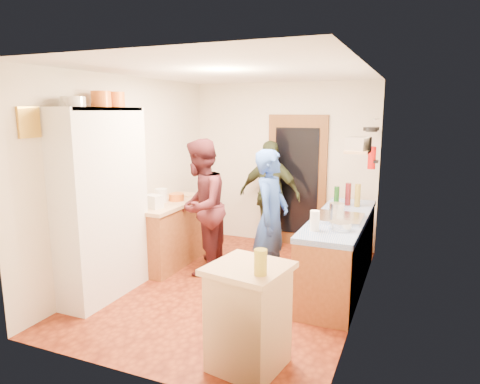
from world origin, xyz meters
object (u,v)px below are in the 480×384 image
Objects in this scene: hutch_body at (102,204)px; person_hob at (273,219)px; right_counter_base at (339,254)px; person_back at (270,195)px; person_left at (204,206)px; island_base at (248,320)px.

hutch_body is 2.02m from person_hob.
person_hob reaches higher than right_counter_base.
hutch_body reaches higher than right_counter_base.
person_back reaches higher than right_counter_base.
person_left reaches higher than person_hob.
person_left is at bearing 83.45° from person_hob.
person_left is at bearing -109.13° from person_back.
right_counter_base is 2.56× the size of island_base.
island_base is 1.82m from person_hob.
person_hob is at bearing 101.90° from island_base.
right_counter_base is 0.93m from person_hob.
hutch_body is 2.90m from right_counter_base.
right_counter_base is at bearing 78.64° from island_base.
person_back reaches higher than island_base.
person_hob is (-0.77, -0.28, 0.43)m from right_counter_base.
island_base is (-0.40, -2.02, 0.01)m from right_counter_base.
person_left is at bearing 58.43° from hutch_body.
hutch_body is 1.29× the size of person_hob.
hutch_body reaches higher than person_hob.
person_left is (-1.79, -0.14, 0.48)m from right_counter_base.
person_hob reaches higher than island_base.
island_base is 2.38m from person_left.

